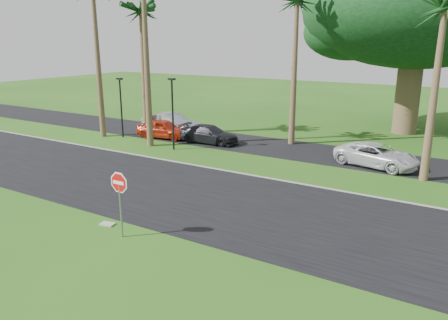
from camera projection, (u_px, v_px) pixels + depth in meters
ground at (164, 208)px, 18.76m from camera, size 120.00×120.00×0.00m
road at (191, 194)px, 20.41m from camera, size 120.00×8.00×0.02m
parking_strip at (282, 148)px, 29.05m from camera, size 120.00×5.00×0.02m
curb at (234, 172)px, 23.73m from camera, size 120.00×0.12×0.06m
stop_sign_near at (120, 191)px, 15.57m from camera, size 1.05×0.07×2.62m
palm_left_mid at (141, 15)px, 30.76m from camera, size 5.00×5.00×10.00m
palm_center at (297, 4)px, 27.84m from camera, size 5.00×5.00×10.50m
palm_right_near at (445, 13)px, 20.30m from camera, size 5.00×5.00×9.50m
canopy_tree at (417, 11)px, 31.48m from camera, size 16.50×16.50×13.12m
streetlight_left at (121, 104)px, 31.67m from camera, size 0.45×0.25×4.34m
streetlight_right at (173, 109)px, 28.06m from camera, size 0.45×0.25×4.64m
car_silver at (172, 124)px, 33.15m from camera, size 4.78×1.67×1.57m
car_red at (163, 129)px, 31.83m from camera, size 4.16×2.13×1.35m
car_dark at (209, 134)px, 30.35m from camera, size 4.38×2.06×1.23m
car_minivan at (377, 156)px, 24.71m from camera, size 4.98×3.01×1.29m
utility_slab at (107, 224)px, 17.07m from camera, size 0.61×0.45×0.06m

